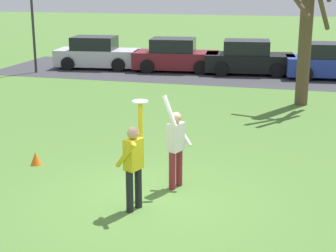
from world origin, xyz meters
TOP-DOWN VIEW (x-y plane):
  - ground_plane at (0.00, 0.00)m, footprint 120.00×120.00m
  - person_catcher at (-0.13, -0.58)m, footprint 0.48×0.59m
  - person_defender at (0.36, 0.72)m, footprint 0.57×0.64m
  - frisbee_disc at (-0.05, -0.37)m, footprint 0.29×0.29m
  - parked_car_silver at (-7.29, 15.20)m, footprint 4.28×2.39m
  - parked_car_maroon at (-3.25, 15.35)m, footprint 4.28×2.39m
  - parked_car_black at (0.30, 15.43)m, footprint 4.28×2.39m
  - parked_car_blue at (4.06, 15.17)m, footprint 4.28×2.39m
  - parking_strip at (0.37, 15.22)m, footprint 24.48×6.40m
  - bare_tree_tall at (2.87, 9.36)m, footprint 2.26×1.75m
  - lamppost_by_lot at (-9.65, 13.22)m, footprint 0.28×0.28m
  - field_cone_orange at (-3.21, 1.25)m, footprint 0.26×0.26m

SIDE VIEW (x-z plane):
  - ground_plane at x=0.00m, z-range 0.00..0.00m
  - parking_strip at x=0.37m, z-range 0.00..0.01m
  - field_cone_orange at x=-3.21m, z-range 0.00..0.32m
  - parked_car_silver at x=-7.29m, z-range -0.07..1.52m
  - parked_car_maroon at x=-3.25m, z-range -0.07..1.52m
  - parked_car_black at x=0.30m, z-range -0.07..1.52m
  - parked_car_blue at x=4.06m, z-range -0.07..1.52m
  - person_defender at x=0.36m, z-range -0.04..2.00m
  - person_catcher at x=-0.13m, z-range -0.06..2.02m
  - frisbee_disc at x=-0.05m, z-range 2.08..2.10m
  - lamppost_by_lot at x=-9.65m, z-range 0.46..4.72m
  - bare_tree_tall at x=2.87m, z-range -0.04..6.10m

